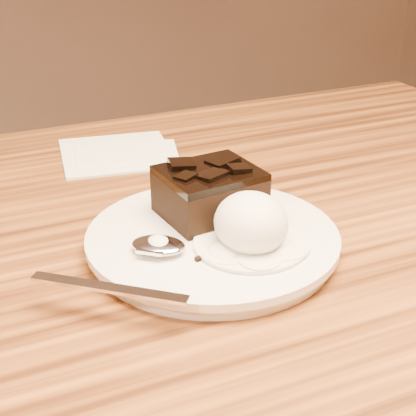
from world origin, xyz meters
name	(u,v)px	position (x,y,z in m)	size (l,w,h in m)	color
plate	(213,242)	(0.05, -0.01, 0.76)	(0.23, 0.23, 0.02)	white
brownie	(210,196)	(0.06, 0.02, 0.79)	(0.09, 0.08, 0.04)	black
ice_cream_scoop	(251,223)	(0.07, -0.05, 0.79)	(0.06, 0.07, 0.05)	white
melt_puddle	(250,245)	(0.07, -0.05, 0.77)	(0.10, 0.10, 0.00)	white
spoon	(158,247)	(-0.01, -0.03, 0.77)	(0.04, 0.19, 0.01)	silver
napkin	(117,152)	(0.04, 0.26, 0.75)	(0.14, 0.14, 0.01)	white
crumb_a	(228,231)	(0.06, -0.02, 0.77)	(0.01, 0.01, 0.00)	black
crumb_b	(225,267)	(0.03, -0.07, 0.77)	(0.01, 0.01, 0.00)	black
crumb_c	(199,259)	(0.02, -0.05, 0.77)	(0.01, 0.00, 0.00)	black
crumb_d	(222,253)	(0.04, -0.05, 0.77)	(0.01, 0.01, 0.00)	black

